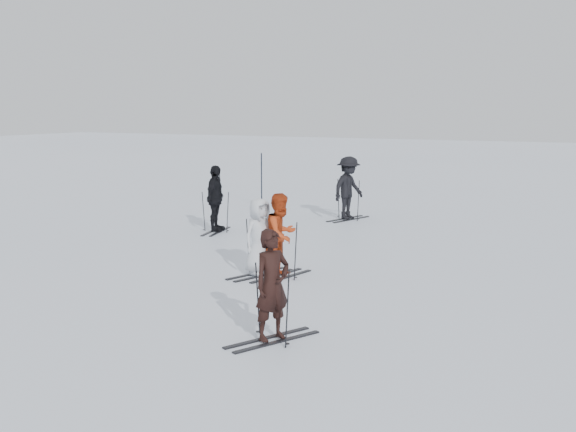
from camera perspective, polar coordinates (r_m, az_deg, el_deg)
The scene contains 12 objects.
ground at distance 16.53m, azimuth -1.55°, elevation -3.90°, with size 120.00×120.00×0.00m, color silver.
skier_near_dark at distance 11.15m, azimuth -1.26°, elevation -5.59°, with size 0.63×0.41×1.73m, color black.
skier_red at distance 15.22m, azimuth -0.55°, elevation -1.61°, with size 0.86×0.67×1.77m, color #B03713.
skier_grey at distance 15.43m, azimuth -2.27°, elevation -1.71°, with size 0.80×0.52×1.64m, color silver.
skier_uphill_left at distance 20.78m, azimuth -5.76°, elevation 1.32°, with size 1.11×0.46×1.89m, color black.
skier_uphill_far at distance 23.00m, azimuth 4.80°, elevation 2.17°, with size 1.28×0.74×1.98m, color black.
skis_near_dark at distance 11.21m, azimuth -1.26°, elevation -6.82°, with size 0.89×1.69×1.23m, color black, non-canonical shape.
skis_red at distance 15.27m, azimuth -0.54°, elevation -2.55°, with size 0.91×1.72×1.26m, color black, non-canonical shape.
skis_grey at distance 15.47m, azimuth -2.26°, elevation -2.45°, with size 0.90×1.69×1.23m, color black, non-canonical shape.
skis_uphill_left at distance 20.83m, azimuth -5.74°, elevation 0.38°, with size 0.87×1.65×1.20m, color black, non-canonical shape.
skis_uphill_far at distance 23.04m, azimuth 4.78°, elevation 1.36°, with size 0.96×1.81×1.32m, color black, non-canonical shape.
piste_marker at distance 25.96m, azimuth -2.10°, elevation 2.88°, with size 0.04×0.04×1.92m, color black.
Camera 1 is at (7.57, -14.24, 3.63)m, focal length 45.00 mm.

